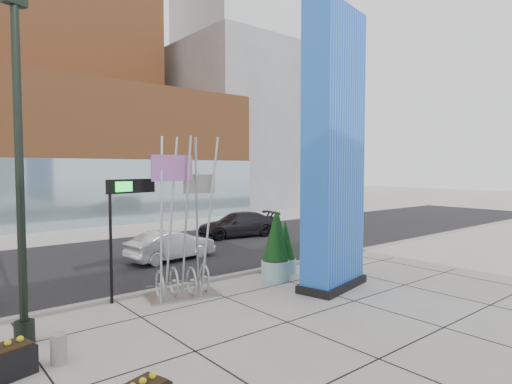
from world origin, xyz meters
TOP-DOWN VIEW (x-y plane):
  - ground at (0.00, 0.00)m, footprint 160.00×160.00m
  - street_asphalt at (0.00, 10.00)m, footprint 80.00×12.00m
  - curb_edge at (0.00, 4.00)m, footprint 80.00×0.30m
  - tower_podium at (1.00, 27.00)m, footprint 34.00×10.00m
  - tower_glass_front at (1.00, 22.20)m, footprint 34.00×0.60m
  - building_grey_parking at (26.00, 32.00)m, footprint 20.00×18.00m
  - building_pale_office at (36.00, 48.00)m, footprint 16.00×16.00m
  - blue_pylon at (4.71, 0.50)m, footprint 3.20×1.95m
  - lamp_post at (-5.00, 2.12)m, footprint 0.59×0.48m
  - public_art_sculpture at (-0.02, 3.00)m, footprint 2.58×1.67m
  - concrete_bollard at (-4.67, 0.36)m, footprint 0.35×0.35m
  - overhead_street_sign at (-1.49, 3.80)m, footprint 1.84×0.65m
  - round_planter_east at (4.79, 3.09)m, footprint 0.88×0.88m
  - round_planter_mid at (4.86, 3.59)m, footprint 1.01×1.01m
  - round_planter_west at (3.80, 2.60)m, footprint 1.09×1.09m
  - car_silver_mid at (2.38, 8.30)m, footprint 4.39×2.00m
  - car_dark_east at (8.95, 11.85)m, footprint 5.57×3.12m

SIDE VIEW (x-z plane):
  - ground at x=0.00m, z-range 0.00..0.00m
  - street_asphalt at x=0.00m, z-range 0.00..0.02m
  - curb_edge at x=0.00m, z-range 0.00..0.12m
  - concrete_bollard at x=-4.67m, z-range 0.00..0.68m
  - car_silver_mid at x=2.38m, z-range 0.00..1.40m
  - car_dark_east at x=8.95m, z-range 0.00..1.53m
  - round_planter_east at x=4.79m, z-range -0.06..2.15m
  - round_planter_mid at x=4.86m, z-range -0.07..2.46m
  - round_planter_west at x=3.80m, z-range -0.07..2.66m
  - public_art_sculpture at x=-0.02m, z-range -1.29..4.12m
  - tower_glass_front at x=1.00m, z-range 0.00..5.00m
  - overhead_street_sign at x=-1.49m, z-range 1.42..5.38m
  - lamp_post at x=-5.00m, z-range -0.79..7.95m
  - blue_pylon at x=4.71m, z-range -0.17..9.76m
  - tower_podium at x=1.00m, z-range 0.00..11.00m
  - building_grey_parking at x=26.00m, z-range 0.00..18.00m
  - building_pale_office at x=36.00m, z-range 0.00..55.00m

